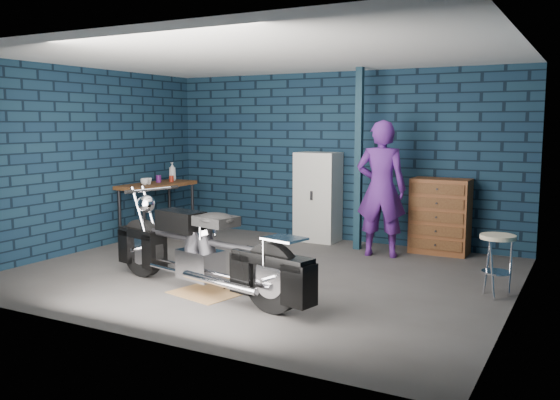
# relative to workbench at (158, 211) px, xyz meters

# --- Properties ---
(ground) EXTENTS (6.00, 6.00, 0.00)m
(ground) POSITION_rel_workbench_xyz_m (2.68, -1.21, -0.46)
(ground) COLOR #4C4947
(ground) RESTS_ON ground
(room_walls) EXTENTS (6.02, 5.01, 2.71)m
(room_walls) POSITION_rel_workbench_xyz_m (2.68, -0.66, 1.45)
(room_walls) COLOR #102437
(room_walls) RESTS_ON ground
(support_post) EXTENTS (0.10, 0.10, 2.70)m
(support_post) POSITION_rel_workbench_xyz_m (3.23, 0.74, 0.90)
(support_post) COLOR #122B38
(support_post) RESTS_ON ground
(workbench) EXTENTS (0.60, 1.40, 0.91)m
(workbench) POSITION_rel_workbench_xyz_m (0.00, 0.00, 0.00)
(workbench) COLOR brown
(workbench) RESTS_ON ground
(drip_mat) EXTENTS (0.83, 0.70, 0.01)m
(drip_mat) POSITION_rel_workbench_xyz_m (2.58, -2.30, -0.45)
(drip_mat) COLOR olive
(drip_mat) RESTS_ON ground
(motorcycle) EXTENTS (2.65, 1.25, 1.13)m
(motorcycle) POSITION_rel_workbench_xyz_m (2.58, -2.30, 0.11)
(motorcycle) COLOR black
(motorcycle) RESTS_ON ground
(person) EXTENTS (0.77, 0.58, 1.93)m
(person) POSITION_rel_workbench_xyz_m (3.69, 0.45, 0.51)
(person) COLOR #55217D
(person) RESTS_ON ground
(storage_bin) EXTENTS (0.44, 0.31, 0.27)m
(storage_bin) POSITION_rel_workbench_xyz_m (0.02, -0.50, -0.32)
(storage_bin) COLOR gray
(storage_bin) RESTS_ON ground
(locker) EXTENTS (0.67, 0.48, 1.43)m
(locker) POSITION_rel_workbench_xyz_m (2.44, 1.02, 0.26)
(locker) COLOR silver
(locker) RESTS_ON ground
(tool_chest) EXTENTS (0.82, 0.46, 1.09)m
(tool_chest) POSITION_rel_workbench_xyz_m (4.39, 1.02, 0.09)
(tool_chest) COLOR brown
(tool_chest) RESTS_ON ground
(shop_stool) EXTENTS (0.48, 0.48, 0.69)m
(shop_stool) POSITION_rel_workbench_xyz_m (5.46, -0.89, -0.11)
(shop_stool) COLOR beige
(shop_stool) RESTS_ON ground
(cup_a) EXTENTS (0.16, 0.16, 0.11)m
(cup_a) POSITION_rel_workbench_xyz_m (0.01, -0.31, 0.51)
(cup_a) COLOR beige
(cup_a) RESTS_ON workbench
(cup_b) EXTENTS (0.14, 0.14, 0.10)m
(cup_b) POSITION_rel_workbench_xyz_m (0.01, -0.21, 0.51)
(cup_b) COLOR beige
(cup_b) RESTS_ON workbench
(mug_purple) EXTENTS (0.09, 0.09, 0.12)m
(mug_purple) POSITION_rel_workbench_xyz_m (-0.06, 0.12, 0.51)
(mug_purple) COLOR #521860
(mug_purple) RESTS_ON workbench
(mug_red) EXTENTS (0.08, 0.08, 0.10)m
(mug_red) POSITION_rel_workbench_xyz_m (0.08, 0.28, 0.51)
(mug_red) COLOR maroon
(mug_red) RESTS_ON workbench
(bottle) EXTENTS (0.14, 0.14, 0.32)m
(bottle) POSITION_rel_workbench_xyz_m (-0.02, 0.44, 0.61)
(bottle) COLOR gray
(bottle) RESTS_ON workbench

